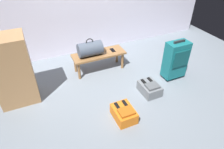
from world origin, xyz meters
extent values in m
plane|color=slate|center=(0.00, 0.00, 0.00)|extent=(6.60, 6.60, 0.00)
cube|color=olive|center=(-0.01, 0.70, 0.35)|extent=(1.00, 0.36, 0.04)
cylinder|color=olive|center=(-0.45, 0.57, 0.17)|extent=(0.05, 0.05, 0.33)
cylinder|color=olive|center=(0.43, 0.57, 0.17)|extent=(0.05, 0.05, 0.33)
cylinder|color=olive|center=(-0.45, 0.83, 0.17)|extent=(0.05, 0.05, 0.33)
cylinder|color=olive|center=(0.43, 0.83, 0.17)|extent=(0.05, 0.05, 0.33)
cylinder|color=#475160|center=(-0.18, 0.70, 0.50)|extent=(0.44, 0.26, 0.26)
torus|color=black|center=(-0.18, 0.70, 0.64)|extent=(0.14, 0.02, 0.14)
cube|color=black|center=(0.27, 0.70, 0.37)|extent=(0.07, 0.14, 0.01)
cube|color=black|center=(0.27, 0.70, 0.38)|extent=(0.06, 0.13, 0.00)
cube|color=#14666B|center=(1.14, -0.09, 0.38)|extent=(0.40, 0.23, 0.67)
cube|color=#0E474A|center=(1.14, -0.22, 0.47)|extent=(0.32, 0.02, 0.30)
cube|color=#262628|center=(1.14, -0.09, 0.74)|extent=(0.22, 0.03, 0.04)
cylinder|color=black|center=(1.00, -0.01, 0.03)|extent=(0.02, 0.05, 0.05)
cylinder|color=black|center=(1.28, -0.01, 0.03)|extent=(0.02, 0.05, 0.05)
cube|color=slate|center=(0.51, -0.29, 0.09)|extent=(0.28, 0.38, 0.17)
cube|color=#515559|center=(0.51, -0.36, 0.19)|extent=(0.21, 0.17, 0.04)
cube|color=black|center=(0.44, -0.22, 0.18)|extent=(0.04, 0.19, 0.02)
cube|color=black|center=(0.57, -0.22, 0.18)|extent=(0.04, 0.19, 0.02)
cube|color=orange|center=(-0.14, -0.62, 0.09)|extent=(0.28, 0.38, 0.17)
cube|color=#AD5514|center=(-0.14, -0.69, 0.19)|extent=(0.21, 0.17, 0.04)
cube|color=black|center=(-0.21, -0.56, 0.18)|extent=(0.04, 0.19, 0.02)
cube|color=black|center=(-0.08, -0.56, 0.18)|extent=(0.04, 0.19, 0.02)
cube|color=#A87A4C|center=(-1.48, 0.42, 0.55)|extent=(0.56, 0.44, 1.10)
camera|label=1|loc=(-1.11, -2.38, 2.23)|focal=31.85mm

